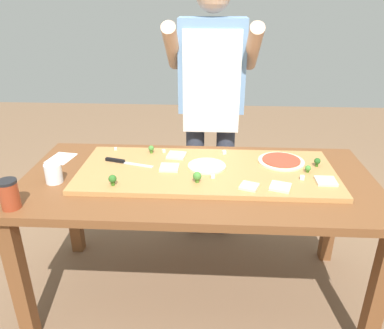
% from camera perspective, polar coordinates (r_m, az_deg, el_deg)
% --- Properties ---
extents(ground_plane, '(8.00, 8.00, 0.00)m').
position_cam_1_polar(ground_plane, '(2.31, 0.78, -18.63)').
color(ground_plane, brown).
extents(prep_table, '(1.75, 0.84, 0.74)m').
position_cam_1_polar(prep_table, '(1.92, 0.89, -4.32)').
color(prep_table, brown).
rests_on(prep_table, ground).
extents(cutting_board, '(1.28, 0.54, 0.02)m').
position_cam_1_polar(cutting_board, '(1.92, 2.21, -1.01)').
color(cutting_board, '#B27F47').
rests_on(cutting_board, prep_table).
extents(chefs_knife, '(0.27, 0.10, 0.02)m').
position_cam_1_polar(chefs_knife, '(2.01, -10.48, 0.43)').
color(chefs_knife, '#B7BABF').
rests_on(chefs_knife, cutting_board).
extents(pizza_whole_tomato_red, '(0.24, 0.24, 0.02)m').
position_cam_1_polar(pizza_whole_tomato_red, '(2.04, 13.30, 0.53)').
color(pizza_whole_tomato_red, beige).
rests_on(pizza_whole_tomato_red, cutting_board).
extents(pizza_whole_cheese_artichoke, '(0.19, 0.19, 0.02)m').
position_cam_1_polar(pizza_whole_cheese_artichoke, '(1.93, 2.24, -0.17)').
color(pizza_whole_cheese_artichoke, beige).
rests_on(pizza_whole_cheese_artichoke, cutting_board).
extents(pizza_slice_far_left, '(0.11, 0.11, 0.01)m').
position_cam_1_polar(pizza_slice_far_left, '(1.77, 13.18, -3.30)').
color(pizza_slice_far_left, beige).
rests_on(pizza_slice_far_left, cutting_board).
extents(pizza_slice_far_right, '(0.10, 0.10, 0.01)m').
position_cam_1_polar(pizza_slice_far_right, '(1.75, 8.61, -3.28)').
color(pizza_slice_far_right, beige).
rests_on(pizza_slice_far_right, cutting_board).
extents(pizza_slice_near_left, '(0.11, 0.11, 0.01)m').
position_cam_1_polar(pizza_slice_near_left, '(2.06, -2.36, 1.39)').
color(pizza_slice_near_left, beige).
rests_on(pizza_slice_near_left, cutting_board).
extents(pizza_slice_near_right, '(0.09, 0.09, 0.01)m').
position_cam_1_polar(pizza_slice_near_right, '(1.92, -3.43, -0.46)').
color(pizza_slice_near_right, beige).
rests_on(pizza_slice_near_right, cutting_board).
extents(pizza_slice_center, '(0.09, 0.09, 0.01)m').
position_cam_1_polar(pizza_slice_center, '(1.88, 19.54, -2.37)').
color(pizza_slice_center, beige).
rests_on(pizza_slice_center, cutting_board).
extents(broccoli_floret_back_left, '(0.03, 0.03, 0.05)m').
position_cam_1_polar(broccoli_floret_back_left, '(2.03, 18.38, 0.44)').
color(broccoli_floret_back_left, '#2C5915').
rests_on(broccoli_floret_back_left, cutting_board).
extents(broccoli_floret_back_right, '(0.03, 0.03, 0.04)m').
position_cam_1_polar(broccoli_floret_back_right, '(2.10, -6.17, 2.40)').
color(broccoli_floret_back_right, '#487A23').
rests_on(broccoli_floret_back_right, cutting_board).
extents(broccoli_floret_center_left, '(0.04, 0.04, 0.05)m').
position_cam_1_polar(broccoli_floret_center_left, '(1.77, -11.90, -2.18)').
color(broccoli_floret_center_left, '#366618').
rests_on(broccoli_floret_center_left, cutting_board).
extents(broccoli_floret_center_right, '(0.04, 0.04, 0.05)m').
position_cam_1_polar(broccoli_floret_center_right, '(1.77, 0.74, -1.81)').
color(broccoli_floret_center_right, '#487A23').
rests_on(broccoli_floret_center_right, cutting_board).
extents(broccoli_floret_front_mid, '(0.03, 0.03, 0.04)m').
position_cam_1_polar(broccoli_floret_front_mid, '(1.95, 17.09, -0.57)').
color(broccoli_floret_front_mid, '#487A23').
rests_on(broccoli_floret_front_mid, cutting_board).
extents(cheese_crumble_a, '(0.02, 0.02, 0.02)m').
position_cam_1_polar(cheese_crumble_a, '(1.88, 16.29, -1.91)').
color(cheese_crumble_a, white).
rests_on(cheese_crumble_a, cutting_board).
extents(cheese_crumble_b, '(0.02, 0.02, 0.02)m').
position_cam_1_polar(cheese_crumble_b, '(2.11, -4.29, 2.05)').
color(cheese_crumble_b, silver).
rests_on(cheese_crumble_b, cutting_board).
extents(cheese_crumble_c, '(0.02, 0.02, 0.02)m').
position_cam_1_polar(cheese_crumble_c, '(2.09, 4.87, 1.84)').
color(cheese_crumble_c, white).
rests_on(cheese_crumble_c, cutting_board).
extents(cheese_crumble_d, '(0.02, 0.02, 0.01)m').
position_cam_1_polar(cheese_crumble_d, '(2.18, -11.46, 2.35)').
color(cheese_crumble_d, silver).
rests_on(cheese_crumble_d, cutting_board).
extents(cheese_crumble_e, '(0.02, 0.02, 0.02)m').
position_cam_1_polar(cheese_crumble_e, '(1.82, 3.14, -1.79)').
color(cheese_crumble_e, white).
rests_on(cheese_crumble_e, cutting_board).
extents(flour_cup, '(0.08, 0.08, 0.09)m').
position_cam_1_polar(flour_cup, '(1.93, -20.14, -1.41)').
color(flour_cup, white).
rests_on(flour_cup, prep_table).
extents(sauce_jar, '(0.08, 0.08, 0.13)m').
position_cam_1_polar(sauce_jar, '(1.77, -25.87, -4.07)').
color(sauce_jar, '#99381E').
rests_on(sauce_jar, prep_table).
extents(recipe_note, '(0.15, 0.18, 0.00)m').
position_cam_1_polar(recipe_note, '(2.21, -19.15, 0.89)').
color(recipe_note, white).
rests_on(recipe_note, prep_table).
extents(cook_center, '(0.54, 0.39, 1.67)m').
position_cam_1_polar(cook_center, '(2.39, 2.94, 10.44)').
color(cook_center, '#333847').
rests_on(cook_center, ground).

